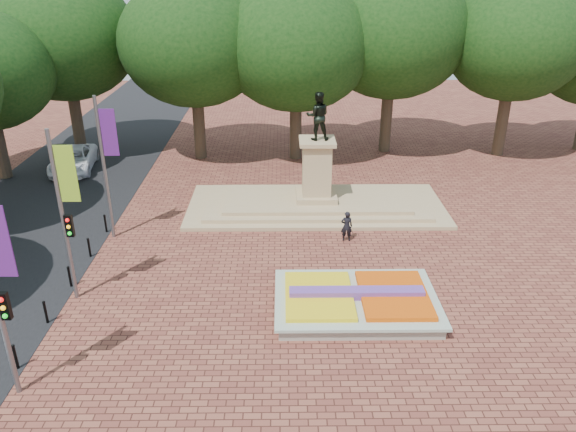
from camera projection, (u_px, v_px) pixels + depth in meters
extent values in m
plane|color=brown|center=(326.00, 283.00, 23.75)|extent=(90.00, 90.00, 0.00)
cube|color=black|center=(21.00, 232.00, 28.16)|extent=(9.00, 90.00, 0.02)
cube|color=gray|center=(356.00, 304.00, 21.85)|extent=(6.00, 4.00, 0.45)
cube|color=beige|center=(356.00, 298.00, 21.73)|extent=(6.30, 4.30, 0.12)
cube|color=#F05D0D|center=(394.00, 295.00, 21.69)|extent=(2.60, 3.40, 0.22)
cube|color=yellow|center=(319.00, 296.00, 21.67)|extent=(2.60, 3.40, 0.18)
cube|color=#58328B|center=(356.00, 293.00, 21.64)|extent=(5.20, 0.55, 0.38)
cube|color=tan|center=(316.00, 206.00, 31.00)|extent=(14.00, 6.00, 0.20)
cube|color=tan|center=(316.00, 203.00, 30.92)|extent=(12.00, 5.00, 0.20)
cube|color=tan|center=(316.00, 199.00, 30.84)|extent=(10.00, 4.00, 0.20)
cube|color=tan|center=(316.00, 195.00, 30.73)|extent=(2.20, 2.20, 0.30)
cube|color=tan|center=(317.00, 168.00, 30.09)|extent=(1.50, 1.50, 2.80)
cube|color=tan|center=(317.00, 141.00, 29.48)|extent=(1.90, 1.90, 0.20)
imported|color=black|center=(318.00, 116.00, 28.92)|extent=(1.22, 0.95, 2.50)
cylinder|color=#34271C|center=(80.00, 125.00, 39.17)|extent=(0.80, 0.80, 4.00)
ellipsoid|color=black|center=(69.00, 56.00, 37.24)|extent=(8.80, 8.80, 7.48)
cylinder|color=#34271C|center=(194.00, 125.00, 39.25)|extent=(0.80, 0.80, 4.00)
ellipsoid|color=black|center=(190.00, 56.00, 37.32)|extent=(8.80, 8.80, 7.48)
cylinder|color=#34271C|center=(294.00, 125.00, 39.32)|extent=(0.80, 0.80, 4.00)
ellipsoid|color=black|center=(295.00, 56.00, 37.39)|extent=(8.80, 8.80, 7.48)
cylinder|color=#34271C|center=(394.00, 125.00, 39.39)|extent=(0.80, 0.80, 4.00)
ellipsoid|color=black|center=(399.00, 56.00, 37.45)|extent=(8.80, 8.80, 7.48)
cylinder|color=#34271C|center=(493.00, 124.00, 39.45)|extent=(0.80, 0.80, 4.00)
ellipsoid|color=black|center=(503.00, 56.00, 37.52)|extent=(8.80, 8.80, 7.48)
cylinder|color=slate|center=(63.00, 219.00, 21.30)|extent=(0.16, 0.16, 7.00)
cube|color=#8EBB25|center=(67.00, 174.00, 20.56)|extent=(0.70, 0.04, 2.20)
cylinder|color=slate|center=(105.00, 170.00, 26.31)|extent=(0.16, 0.16, 7.00)
cube|color=#591C76|center=(109.00, 133.00, 25.58)|extent=(0.70, 0.04, 2.20)
cube|color=black|center=(5.00, 306.00, 16.42)|extent=(0.28, 0.18, 0.90)
cube|color=black|center=(69.00, 226.00, 21.43)|extent=(0.28, 0.18, 0.90)
cylinder|color=black|center=(16.00, 358.00, 18.54)|extent=(0.10, 0.10, 0.90)
sphere|color=black|center=(13.00, 346.00, 18.35)|extent=(0.12, 0.12, 0.12)
cylinder|color=black|center=(46.00, 313.00, 20.91)|extent=(0.10, 0.10, 0.90)
sphere|color=black|center=(44.00, 302.00, 20.72)|extent=(0.12, 0.12, 0.12)
cylinder|color=black|center=(70.00, 277.00, 23.28)|extent=(0.10, 0.10, 0.90)
sphere|color=black|center=(68.00, 267.00, 23.09)|extent=(0.12, 0.12, 0.12)
cylinder|color=black|center=(89.00, 248.00, 25.65)|extent=(0.10, 0.10, 0.90)
sphere|color=black|center=(88.00, 239.00, 25.46)|extent=(0.12, 0.12, 0.12)
cylinder|color=black|center=(106.00, 224.00, 28.02)|extent=(0.10, 0.10, 0.90)
sphere|color=black|center=(104.00, 216.00, 27.83)|extent=(0.12, 0.12, 0.12)
imported|color=white|center=(73.00, 159.00, 36.32)|extent=(3.19, 5.63, 1.48)
imported|color=black|center=(347.00, 226.00, 27.06)|extent=(0.57, 0.39, 1.54)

